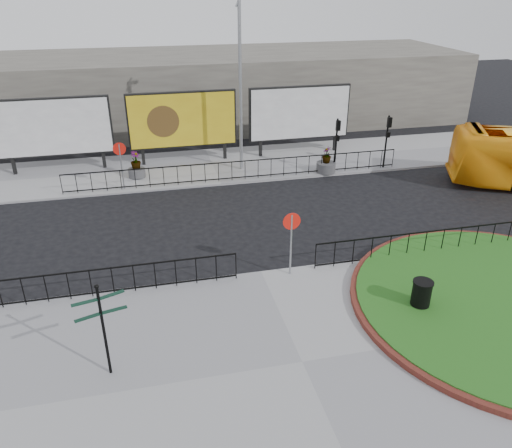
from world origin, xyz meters
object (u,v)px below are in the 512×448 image
object	(u,v)px
billboard_mid	(183,120)
litter_bin	(421,296)
planter_a	(136,168)
lamp_post	(240,85)
planter_c	(326,164)
fingerpost_sign	(102,321)

from	to	relation	value
billboard_mid	litter_bin	distance (m)	17.64
billboard_mid	planter_a	size ratio (longest dim) A/B	4.31
billboard_mid	lamp_post	size ratio (longest dim) A/B	0.67
lamp_post	planter_c	distance (m)	6.38
fingerpost_sign	planter_c	xyz separation A→B (m)	(11.30, 13.60, -1.28)
fingerpost_sign	lamp_post	bearing A→B (deg)	53.08
planter_c	fingerpost_sign	bearing A→B (deg)	-129.72
planter_a	planter_c	bearing A→B (deg)	-8.82
billboard_mid	litter_bin	bearing A→B (deg)	-69.99
billboard_mid	lamp_post	world-z (taller)	lamp_post
billboard_mid	planter_c	distance (m)	8.55
lamp_post	fingerpost_sign	size ratio (longest dim) A/B	3.19
planter_c	lamp_post	bearing A→B (deg)	160.40
planter_c	planter_a	bearing A→B (deg)	171.18
lamp_post	litter_bin	distance (m)	15.38
fingerpost_sign	planter_a	distance (m)	15.28
lamp_post	planter_c	size ratio (longest dim) A/B	6.35
fingerpost_sign	planter_a	size ratio (longest dim) A/B	2.01
billboard_mid	planter_c	bearing A→B (deg)	-25.47
billboard_mid	fingerpost_sign	xyz separation A→B (m)	(-3.80, -17.17, -0.73)
billboard_mid	litter_bin	xyz separation A→B (m)	(6.00, -16.47, -1.92)
litter_bin	billboard_mid	bearing A→B (deg)	110.01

